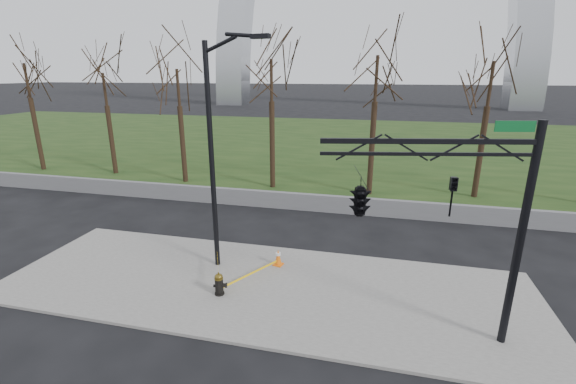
% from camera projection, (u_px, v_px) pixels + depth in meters
% --- Properties ---
extents(ground, '(500.00, 500.00, 0.00)m').
position_uv_depth(ground, '(263.00, 287.00, 13.21)').
color(ground, black).
rests_on(ground, ground).
extents(sidewalk, '(18.00, 6.00, 0.10)m').
position_uv_depth(sidewalk, '(263.00, 286.00, 13.20)').
color(sidewalk, slate).
rests_on(sidewalk, ground).
extents(grass_strip, '(120.00, 40.00, 0.06)m').
position_uv_depth(grass_strip, '(346.00, 141.00, 41.08)').
color(grass_strip, '#1A3312').
rests_on(grass_strip, ground).
extents(guardrail, '(60.00, 0.30, 0.90)m').
position_uv_depth(guardrail, '(307.00, 202.00, 20.51)').
color(guardrail, '#59595B').
rests_on(guardrail, ground).
extents(tree_row, '(40.16, 4.00, 8.48)m').
position_uv_depth(tree_row, '(273.00, 120.00, 23.76)').
color(tree_row, black).
rests_on(tree_row, ground).
extents(fire_hydrant, '(0.49, 0.32, 0.79)m').
position_uv_depth(fire_hydrant, '(219.00, 284.00, 12.52)').
color(fire_hydrant, black).
rests_on(fire_hydrant, sidewalk).
extents(traffic_cone, '(0.40, 0.40, 0.64)m').
position_uv_depth(traffic_cone, '(278.00, 257.00, 14.46)').
color(traffic_cone, orange).
rests_on(traffic_cone, sidewalk).
extents(street_light, '(2.37, 0.60, 8.21)m').
position_uv_depth(street_light, '(216.00, 144.00, 13.17)').
color(street_light, black).
rests_on(street_light, ground).
extents(traffic_signal_mast, '(5.01, 2.54, 6.00)m').
position_uv_depth(traffic_signal_mast, '(392.00, 197.00, 9.34)').
color(traffic_signal_mast, black).
rests_on(traffic_signal_mast, ground).
extents(caution_tape, '(2.24, 2.39, 0.41)m').
position_uv_depth(caution_tape, '(237.00, 270.00, 13.51)').
color(caution_tape, yellow).
rests_on(caution_tape, ground).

